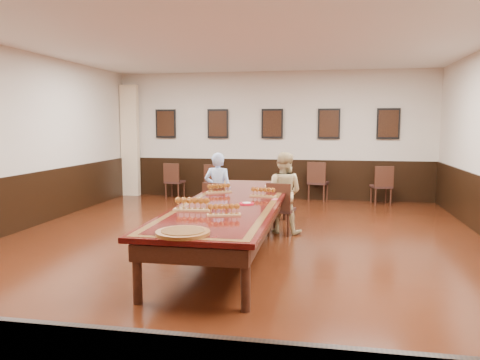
% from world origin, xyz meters
% --- Properties ---
extents(floor, '(8.00, 10.00, 0.02)m').
position_xyz_m(floor, '(0.00, 0.00, -0.01)').
color(floor, black).
rests_on(floor, ground).
extents(ceiling, '(8.00, 10.00, 0.02)m').
position_xyz_m(ceiling, '(0.00, 0.00, 3.21)').
color(ceiling, white).
rests_on(ceiling, floor).
extents(wall_back, '(8.00, 0.02, 3.20)m').
position_xyz_m(wall_back, '(0.00, 5.01, 1.60)').
color(wall_back, beige).
rests_on(wall_back, floor).
extents(wall_front, '(8.00, 0.02, 3.20)m').
position_xyz_m(wall_front, '(0.00, -5.01, 1.60)').
color(wall_front, beige).
rests_on(wall_front, floor).
extents(chair_man, '(0.43, 0.46, 0.87)m').
position_xyz_m(chair_man, '(-0.56, 1.23, 0.43)').
color(chair_man, black).
rests_on(chair_man, floor).
extents(chair_woman, '(0.50, 0.53, 0.90)m').
position_xyz_m(chair_woman, '(0.61, 1.13, 0.45)').
color(chair_woman, black).
rests_on(chair_woman, floor).
extents(spare_chair_a, '(0.48, 0.51, 0.91)m').
position_xyz_m(spare_chair_a, '(-2.45, 4.55, 0.45)').
color(spare_chair_a, black).
rests_on(spare_chair_a, floor).
extents(spare_chair_b, '(0.47, 0.50, 0.88)m').
position_xyz_m(spare_chair_b, '(-1.45, 4.74, 0.44)').
color(spare_chair_b, black).
rests_on(spare_chair_b, floor).
extents(spare_chair_c, '(0.55, 0.58, 0.97)m').
position_xyz_m(spare_chair_c, '(1.17, 4.79, 0.49)').
color(spare_chair_c, black).
rests_on(spare_chair_c, floor).
extents(spare_chair_d, '(0.52, 0.55, 0.93)m').
position_xyz_m(spare_chair_d, '(2.64, 4.51, 0.46)').
color(spare_chair_d, black).
rests_on(spare_chair_d, floor).
extents(person_man, '(0.52, 0.36, 1.39)m').
position_xyz_m(person_man, '(-0.56, 1.33, 0.69)').
color(person_man, '#537FD1').
rests_on(person_man, floor).
extents(person_woman, '(0.79, 0.67, 1.41)m').
position_xyz_m(person_woman, '(0.63, 1.22, 0.71)').
color(person_woman, '#D1B882').
rests_on(person_woman, floor).
extents(pink_phone, '(0.08, 0.14, 0.01)m').
position_xyz_m(pink_phone, '(0.60, 0.18, 0.76)').
color(pink_phone, '#D54764').
rests_on(pink_phone, conference_table).
extents(curtain, '(0.45, 0.18, 2.90)m').
position_xyz_m(curtain, '(-3.75, 4.82, 1.45)').
color(curtain, beige).
rests_on(curtain, floor).
extents(wainscoting, '(8.00, 10.00, 1.00)m').
position_xyz_m(wainscoting, '(0.00, 0.00, 0.50)').
color(wainscoting, black).
rests_on(wainscoting, floor).
extents(conference_table, '(1.40, 5.00, 0.76)m').
position_xyz_m(conference_table, '(0.00, 0.00, 0.61)').
color(conference_table, black).
rests_on(conference_table, floor).
extents(posters, '(6.14, 0.04, 0.74)m').
position_xyz_m(posters, '(0.00, 4.94, 1.90)').
color(posters, black).
rests_on(posters, wall_back).
extents(flight_a, '(0.42, 0.33, 0.16)m').
position_xyz_m(flight_a, '(-0.40, 0.71, 0.82)').
color(flight_a, olive).
rests_on(flight_a, conference_table).
extents(flight_b, '(0.43, 0.18, 0.15)m').
position_xyz_m(flight_b, '(0.39, 0.40, 0.82)').
color(flight_b, olive).
rests_on(flight_b, conference_table).
extents(flight_c, '(0.50, 0.17, 0.18)m').
position_xyz_m(flight_c, '(-0.37, -0.94, 0.84)').
color(flight_c, olive).
rests_on(flight_c, conference_table).
extents(flight_d, '(0.44, 0.25, 0.16)m').
position_xyz_m(flight_d, '(0.11, -1.20, 0.82)').
color(flight_d, olive).
rests_on(flight_d, conference_table).
extents(red_plate_grp, '(0.22, 0.22, 0.03)m').
position_xyz_m(red_plate_grp, '(0.25, -0.31, 0.76)').
color(red_plate_grp, red).
rests_on(red_plate_grp, conference_table).
extents(carved_platter, '(0.59, 0.59, 0.05)m').
position_xyz_m(carved_platter, '(-0.10, -2.24, 0.77)').
color(carved_platter, '#623413').
rests_on(carved_platter, conference_table).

